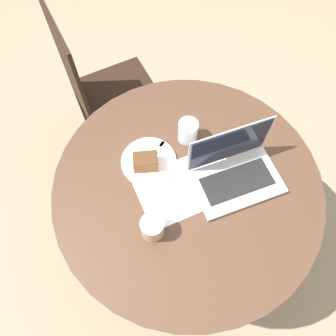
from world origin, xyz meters
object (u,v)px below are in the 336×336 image
Objects in this scene: coffee_glass at (152,227)px; laptop at (235,172)px; chair at (103,93)px; plate at (149,162)px.

coffee_glass is 0.36m from laptop.
chair is 0.94m from coffee_glass.
coffee_glass is at bearing 100.75° from plate.
chair is at bearing -57.93° from plate.
plate is 0.33m from laptop.
plate is at bearing -31.40° from laptop.
laptop reaches higher than plate.
plate is (-0.33, 0.53, 0.28)m from chair.
laptop is (-0.66, 0.56, 0.31)m from chair.
chair is 0.69m from plate.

